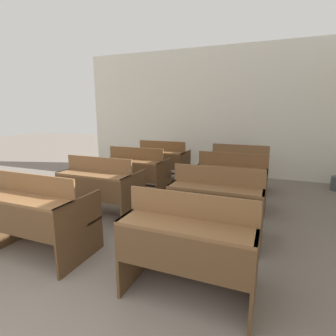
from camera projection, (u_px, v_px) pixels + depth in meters
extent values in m
cube|color=white|center=(203.00, 113.00, 6.80)|extent=(6.71, 0.06, 3.19)
cube|color=brown|center=(8.00, 216.00, 3.23)|extent=(0.03, 0.73, 0.73)
cube|color=brown|center=(81.00, 231.00, 2.82)|extent=(0.03, 0.73, 0.73)
cube|color=brown|center=(23.00, 199.00, 2.76)|extent=(1.14, 0.32, 0.03)
cube|color=brown|center=(12.00, 220.00, 2.67)|extent=(1.08, 0.02, 0.33)
cube|color=brown|center=(34.00, 184.00, 2.87)|extent=(1.14, 0.02, 0.22)
cube|color=brown|center=(57.00, 214.00, 3.23)|extent=(1.14, 0.27, 0.03)
cube|color=brown|center=(59.00, 232.00, 3.28)|extent=(1.08, 0.04, 0.04)
cube|color=brown|center=(137.00, 242.00, 2.57)|extent=(0.03, 0.73, 0.73)
cube|color=brown|center=(256.00, 267.00, 2.17)|extent=(0.03, 0.73, 0.73)
cube|color=brown|center=(185.00, 226.00, 2.11)|extent=(1.14, 0.32, 0.03)
cube|color=brown|center=(178.00, 256.00, 2.01)|extent=(1.08, 0.02, 0.33)
cube|color=brown|center=(191.00, 206.00, 2.22)|extent=(1.14, 0.02, 0.22)
cube|color=brown|center=(198.00, 240.00, 2.57)|extent=(1.14, 0.27, 0.03)
cube|color=brown|center=(198.00, 263.00, 2.63)|extent=(1.08, 0.04, 0.04)
cube|color=brown|center=(74.00, 190.00, 4.29)|extent=(0.03, 0.73, 0.73)
cube|color=brown|center=(134.00, 198.00, 3.89)|extent=(0.03, 0.73, 0.73)
cube|color=brown|center=(93.00, 175.00, 3.83)|extent=(1.14, 0.32, 0.03)
cube|color=brown|center=(87.00, 189.00, 3.73)|extent=(1.08, 0.02, 0.33)
cube|color=brown|center=(99.00, 164.00, 3.94)|extent=(1.14, 0.02, 0.22)
cube|color=brown|center=(111.00, 188.00, 4.29)|extent=(1.14, 0.27, 0.03)
cube|color=brown|center=(112.00, 203.00, 4.34)|extent=(1.08, 0.04, 0.04)
cube|color=brown|center=(177.00, 205.00, 3.61)|extent=(0.03, 0.73, 0.73)
cube|color=brown|center=(262.00, 216.00, 3.20)|extent=(0.03, 0.73, 0.73)
cube|color=brown|center=(215.00, 188.00, 3.15)|extent=(1.14, 0.32, 0.03)
cube|color=brown|center=(211.00, 207.00, 3.05)|extent=(1.08, 0.02, 0.33)
cube|color=brown|center=(218.00, 175.00, 3.26)|extent=(1.14, 0.02, 0.22)
cube|color=brown|center=(221.00, 203.00, 3.61)|extent=(1.14, 0.27, 0.03)
cube|color=brown|center=(220.00, 220.00, 3.66)|extent=(1.08, 0.04, 0.04)
cube|color=brown|center=(114.00, 174.00, 5.33)|extent=(0.03, 0.73, 0.73)
cube|color=brown|center=(164.00, 180.00, 4.92)|extent=(0.03, 0.73, 0.73)
cube|color=brown|center=(132.00, 161.00, 4.87)|extent=(1.14, 0.32, 0.03)
cube|color=brown|center=(128.00, 172.00, 4.77)|extent=(1.08, 0.02, 0.33)
cube|color=brown|center=(136.00, 153.00, 4.98)|extent=(1.14, 0.02, 0.22)
cube|color=brown|center=(143.00, 173.00, 5.33)|extent=(1.14, 0.27, 0.03)
cube|color=brown|center=(143.00, 185.00, 5.38)|extent=(1.08, 0.04, 0.04)
cube|color=#54381F|center=(200.00, 183.00, 4.69)|extent=(0.03, 0.73, 0.73)
cube|color=#54381F|center=(266.00, 190.00, 4.28)|extent=(0.03, 0.73, 0.73)
cube|color=brown|center=(231.00, 169.00, 4.23)|extent=(1.14, 0.32, 0.03)
cube|color=#54381F|center=(228.00, 182.00, 4.13)|extent=(1.08, 0.02, 0.33)
cube|color=brown|center=(232.00, 159.00, 4.33)|extent=(1.14, 0.02, 0.22)
cube|color=brown|center=(233.00, 182.00, 4.69)|extent=(1.14, 0.27, 0.03)
cube|color=#54381F|center=(233.00, 195.00, 4.74)|extent=(1.08, 0.04, 0.04)
cube|color=#53361D|center=(142.00, 164.00, 6.39)|extent=(0.03, 0.73, 0.73)
cube|color=#53361D|center=(185.00, 168.00, 5.99)|extent=(0.03, 0.73, 0.73)
cube|color=brown|center=(159.00, 152.00, 5.93)|extent=(1.14, 0.32, 0.03)
cube|color=#53361D|center=(157.00, 161.00, 5.83)|extent=(1.08, 0.02, 0.33)
cube|color=brown|center=(162.00, 146.00, 6.04)|extent=(1.14, 0.02, 0.22)
cube|color=brown|center=(167.00, 163.00, 6.39)|extent=(1.14, 0.27, 0.03)
cube|color=#53361D|center=(167.00, 173.00, 6.44)|extent=(1.08, 0.04, 0.04)
cube|color=brown|center=(213.00, 170.00, 5.73)|extent=(0.03, 0.73, 0.73)
cube|color=brown|center=(267.00, 175.00, 5.32)|extent=(0.03, 0.73, 0.73)
cube|color=brown|center=(239.00, 157.00, 5.27)|extent=(1.14, 0.32, 0.03)
cube|color=brown|center=(237.00, 168.00, 5.17)|extent=(1.08, 0.02, 0.33)
cube|color=brown|center=(240.00, 150.00, 5.38)|extent=(1.14, 0.02, 0.22)
cube|color=brown|center=(240.00, 169.00, 5.73)|extent=(1.14, 0.27, 0.03)
cube|color=brown|center=(240.00, 180.00, 5.78)|extent=(1.08, 0.04, 0.04)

